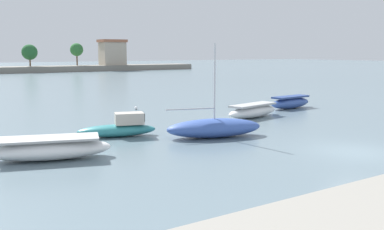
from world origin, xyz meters
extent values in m
plane|color=slate|center=(0.00, 0.00, 0.00)|extent=(400.00, 400.00, 0.00)
ellipsoid|color=white|center=(-12.91, 6.61, 0.45)|extent=(5.89, 3.55, 0.91)
cube|color=#AFAFAF|center=(-12.91, 6.61, 0.96)|extent=(4.74, 2.91, 0.10)
ellipsoid|color=teal|center=(-8.24, 9.86, 0.35)|extent=(4.67, 2.56, 0.71)
cube|color=#BCB2A3|center=(-7.55, 9.64, 1.03)|extent=(1.86, 1.46, 0.66)
cube|color=black|center=(-6.77, 9.40, 1.10)|extent=(0.35, 0.90, 0.46)
ellipsoid|color=#3856A8|center=(-3.58, 6.70, 0.53)|extent=(5.92, 3.47, 1.06)
cylinder|color=silver|center=(-3.59, 6.70, 3.20)|extent=(0.10, 0.10, 4.26)
cylinder|color=#B7B7BC|center=(-4.94, 7.11, 1.68)|extent=(2.74, 0.89, 0.08)
ellipsoid|color=white|center=(3.16, 11.18, 0.44)|extent=(5.51, 2.64, 0.87)
cube|color=#AFAFAF|center=(3.16, 11.18, 0.94)|extent=(4.43, 2.17, 0.14)
ellipsoid|color=#3856A8|center=(9.29, 13.35, 0.46)|extent=(4.82, 1.79, 0.92)
cube|color=navy|center=(9.29, 13.35, 1.00)|extent=(3.86, 1.49, 0.15)
sphere|color=white|center=(-2.36, 19.77, 0.14)|extent=(0.28, 0.28, 0.28)
cube|color=gray|center=(0.00, 93.47, 0.71)|extent=(95.90, 7.60, 1.42)
cube|color=#B2A38E|center=(25.52, 93.14, 4.38)|extent=(5.98, 4.81, 5.92)
cube|color=#995B42|center=(25.52, 93.14, 7.69)|extent=(6.57, 5.29, 0.70)
cylinder|color=brown|center=(16.63, 94.96, 2.76)|extent=(0.36, 0.36, 2.69)
sphere|color=#2D6B33|center=(16.63, 94.96, 5.42)|extent=(3.28, 3.28, 3.28)
cylinder|color=brown|center=(4.89, 93.79, 2.37)|extent=(0.36, 0.36, 1.90)
sphere|color=#235B2D|center=(4.89, 93.79, 4.78)|extent=(3.67, 3.67, 3.67)
camera|label=1|loc=(-17.59, -12.74, 4.85)|focal=39.71mm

